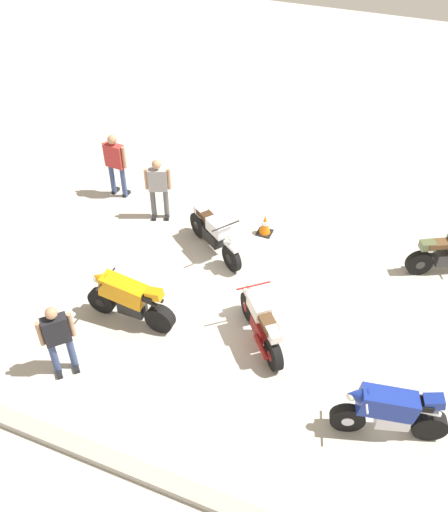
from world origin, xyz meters
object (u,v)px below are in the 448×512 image
(motorcycle_blue_sportbike, at_px, (391,411))
(motorcycle_cream_vintage, at_px, (261,323))
(traffic_cone, at_px, (265,225))
(person_in_black_shirt, at_px, (58,336))
(motorcycle_silver_cruiser, at_px, (214,234))
(person_in_red_shirt, at_px, (115,161))
(motorcycle_orange_sportbike, at_px, (129,299))
(person_in_gray_shirt, at_px, (158,186))

(motorcycle_blue_sportbike, bearing_deg, motorcycle_cream_vintage, -39.49)
(traffic_cone, bearing_deg, person_in_black_shirt, 68.55)
(person_in_black_shirt, height_order, traffic_cone, person_in_black_shirt)
(motorcycle_silver_cruiser, xyz_separation_m, person_in_red_shirt, (3.27, -1.21, 0.50))
(person_in_black_shirt, bearing_deg, motorcycle_silver_cruiser, 117.85)
(motorcycle_orange_sportbike, relative_size, person_in_gray_shirt, 1.18)
(motorcycle_cream_vintage, xyz_separation_m, motorcycle_silver_cruiser, (1.91, -2.19, 0.03))
(motorcycle_cream_vintage, relative_size, person_in_black_shirt, 0.97)
(motorcycle_blue_sportbike, distance_m, traffic_cone, 5.77)
(motorcycle_silver_cruiser, bearing_deg, person_in_gray_shirt, -167.12)
(motorcycle_silver_cruiser, bearing_deg, person_in_black_shirt, -70.94)
(person_in_red_shirt, relative_size, person_in_gray_shirt, 1.07)
(motorcycle_cream_vintage, xyz_separation_m, traffic_cone, (1.05, -3.29, -0.23))
(person_in_gray_shirt, bearing_deg, motorcycle_orange_sportbike, -5.09)
(motorcycle_orange_sportbike, relative_size, traffic_cone, 3.68)
(motorcycle_cream_vintage, bearing_deg, person_in_red_shirt, 16.23)
(person_in_black_shirt, distance_m, traffic_cone, 5.79)
(person_in_black_shirt, bearing_deg, person_in_red_shirt, 154.49)
(traffic_cone, bearing_deg, motorcycle_blue_sportbike, 129.89)
(traffic_cone, bearing_deg, motorcycle_silver_cruiser, 51.70)
(motorcycle_cream_vintage, bearing_deg, person_in_black_shirt, 82.73)
(motorcycle_cream_vintage, height_order, person_in_red_shirt, person_in_red_shirt)
(motorcycle_silver_cruiser, xyz_separation_m, person_in_gray_shirt, (1.80, -0.74, 0.41))
(motorcycle_silver_cruiser, relative_size, person_in_black_shirt, 1.09)
(person_in_gray_shirt, height_order, traffic_cone, person_in_gray_shirt)
(motorcycle_cream_vintage, xyz_separation_m, motorcycle_blue_sportbike, (-2.65, 1.13, 0.11))
(person_in_black_shirt, bearing_deg, motorcycle_cream_vintage, 77.24)
(motorcycle_orange_sportbike, distance_m, person_in_gray_shirt, 3.58)
(motorcycle_orange_sportbike, xyz_separation_m, person_in_red_shirt, (2.54, -3.88, 0.43))
(motorcycle_cream_vintage, bearing_deg, motorcycle_silver_cruiser, 0.65)
(motorcycle_silver_cruiser, height_order, person_in_red_shirt, person_in_red_shirt)
(motorcycle_orange_sportbike, bearing_deg, motorcycle_blue_sportbike, 173.11)
(motorcycle_silver_cruiser, xyz_separation_m, motorcycle_blue_sportbike, (-4.56, 3.32, 0.07))
(motorcycle_orange_sportbike, distance_m, motorcycle_blue_sportbike, 5.34)
(person_in_red_shirt, relative_size, traffic_cone, 3.34)
(motorcycle_blue_sportbike, bearing_deg, person_in_gray_shirt, -48.98)
(motorcycle_blue_sportbike, height_order, traffic_cone, motorcycle_blue_sportbike)
(motorcycle_silver_cruiser, bearing_deg, motorcycle_orange_sportbike, -70.20)
(person_in_gray_shirt, distance_m, traffic_cone, 2.77)
(motorcycle_orange_sportbike, relative_size, motorcycle_blue_sportbike, 1.01)
(motorcycle_cream_vintage, relative_size, motorcycle_orange_sportbike, 0.81)
(motorcycle_blue_sportbike, relative_size, traffic_cone, 3.63)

